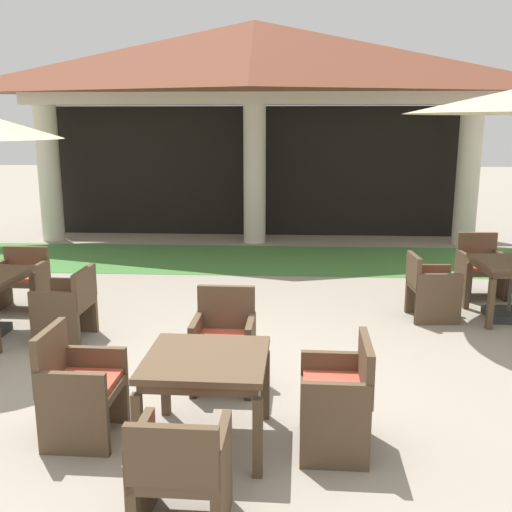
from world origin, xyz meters
TOP-DOWN VIEW (x-y plane):
  - ground_plane at (0.00, 0.00)m, footprint 60.00×60.00m
  - background_pavilion at (0.00, 7.58)m, footprint 9.82×2.90m
  - lawn_strip at (0.00, 5.85)m, footprint 11.62×2.41m
  - patio_table_near_foreground at (0.09, -0.50)m, footprint 0.94×0.94m
  - patio_chair_near_foreground_south at (0.07, -1.50)m, footprint 0.57×0.54m
  - patio_chair_near_foreground_north at (0.11, 0.51)m, footprint 0.58×0.54m
  - patio_chair_near_foreground_west at (-0.92, -0.48)m, footprint 0.56×0.58m
  - patio_chair_near_foreground_east at (1.09, -0.52)m, footprint 0.53×0.65m
  - patio_chair_mid_left_east at (-1.80, 1.64)m, footprint 0.57×0.65m
  - patio_chair_mid_left_north at (-2.85, 2.75)m, footprint 0.65×0.54m
  - patio_chair_mid_right_west at (2.51, 2.64)m, footprint 0.60×0.57m
  - patio_chair_mid_right_north at (3.47, 3.72)m, footprint 0.62×0.61m

SIDE VIEW (x-z plane):
  - ground_plane at x=0.00m, z-range 0.00..0.00m
  - lawn_strip at x=0.00m, z-range 0.00..0.01m
  - patio_chair_near_foreground_south at x=0.07m, z-range -0.01..0.79m
  - patio_chair_mid_left_north at x=-2.85m, z-range -0.01..0.80m
  - patio_chair_mid_right_north at x=3.47m, z-range -0.04..0.84m
  - patio_chair_mid_right_west at x=2.51m, z-range -0.02..0.82m
  - patio_chair_mid_left_east at x=-1.80m, z-range -0.01..0.83m
  - patio_chair_near_foreground_west at x=-0.92m, z-range -0.04..0.86m
  - patio_chair_near_foreground_east at x=1.09m, z-range -0.01..0.86m
  - patio_chair_near_foreground_north at x=0.11m, z-range -0.04..0.89m
  - patio_table_near_foreground at x=0.09m, z-range 0.26..0.98m
  - background_pavilion at x=0.00m, z-range 1.20..5.60m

